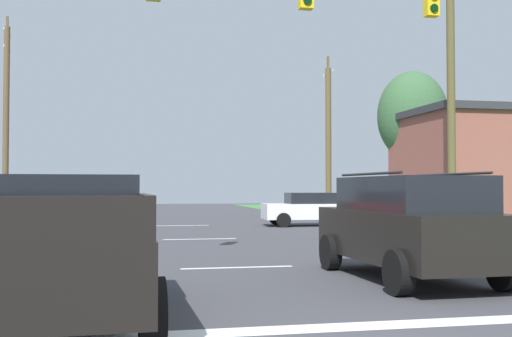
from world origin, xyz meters
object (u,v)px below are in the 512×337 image
Objects in this scene: utility_pole_mid_right at (451,92)px; tree_roadside_far_right at (412,116)px; suv_black at (408,224)px; distant_car_crossing_white at (310,209)px; utility_pole_far_left at (6,119)px; utility_pole_far_right at (328,141)px; overhead_signal_span at (242,70)px; pickup_truck at (69,247)px; distant_car_oncoming at (14,209)px.

tree_roadside_far_right is (1.90, 7.04, -0.06)m from utility_pole_mid_right.
distant_car_crossing_white is (2.83, 16.25, -0.27)m from suv_black.
utility_pole_far_left reaches higher than suv_black.
utility_pole_far_right is at bearing 65.18° from distant_car_crossing_white.
utility_pole_far_right is (0.00, 13.94, -0.73)m from utility_pole_mid_right.
overhead_signal_span reaches higher than pickup_truck.
distant_car_oncoming is 6.96m from utility_pole_far_left.
suv_black is at bearing -63.52° from utility_pole_far_left.
utility_pole_far_right is at bearing 90.00° from utility_pole_mid_right.
overhead_signal_span is 3.18× the size of pickup_truck.
utility_pole_mid_right is 7.29m from tree_roadside_far_right.
suv_black is 1.13× the size of distant_car_oncoming.
utility_pole_far_right is at bearing 105.41° from tree_roadside_far_right.
utility_pole_mid_right is at bearing 56.60° from suv_black.
suv_black is at bearing -43.47° from overhead_signal_span.
utility_pole_mid_right is at bearing 43.38° from pickup_truck.
pickup_truck is 23.38m from tree_roadside_far_right.
tree_roadside_far_right is at bearing -2.83° from distant_car_crossing_white.
utility_pole_mid_right is at bearing -39.68° from utility_pole_far_left.
pickup_truck is at bearing -123.38° from overhead_signal_span.
suv_black is at bearing -99.89° from distant_car_crossing_white.
pickup_truck reaches higher than distant_car_crossing_white.
pickup_truck is 0.58× the size of utility_pole_far_right.
utility_pole_mid_right is (3.08, -7.28, 4.39)m from distant_car_crossing_white.
utility_pole_far_left reaches higher than tree_roadside_far_right.
distant_car_crossing_white is at bearing 64.44° from pickup_truck.
pickup_truck is at bearing -115.56° from distant_car_crossing_white.
utility_pole_mid_right is 0.98× the size of utility_pole_far_left.
utility_pole_far_left is 1.50× the size of tree_roadside_far_right.
utility_pole_far_left is 21.02m from tree_roadside_far_right.
distant_car_oncoming is 0.40× the size of utility_pole_mid_right.
pickup_truck is 21.40m from distant_car_oncoming.
utility_pole_mid_right is at bearing -67.09° from distant_car_crossing_white.
overhead_signal_span is at bearing 136.53° from suv_black.
distant_car_oncoming is at bearing 171.93° from tree_roadside_far_right.
utility_pole_far_right is (16.36, 4.31, 3.66)m from distant_car_oncoming.
tree_roadside_far_right reaches higher than pickup_truck.
pickup_truck is 1.25× the size of distant_car_crossing_white.
tree_roadside_far_right is (7.82, 16.01, 4.06)m from suv_black.
utility_pole_far_left is (-17.69, 0.73, 0.95)m from utility_pole_far_right.
overhead_signal_span is 1.63× the size of utility_pole_mid_right.
overhead_signal_span is 3.58× the size of suv_black.
tree_roadside_far_right is (18.26, -2.59, 4.33)m from distant_car_oncoming.
overhead_signal_span is at bearing 56.62° from pickup_truck.
tree_roadside_far_right reaches higher than distant_car_crossing_white.
suv_black is 23.90m from utility_pole_far_right.
pickup_truck is 0.75× the size of tree_roadside_far_right.
utility_pole_far_left is (-17.69, 14.67, 0.22)m from utility_pole_mid_right.
pickup_truck is at bearing -77.61° from utility_pole_far_left.
utility_pole_mid_right reaches higher than suv_black.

